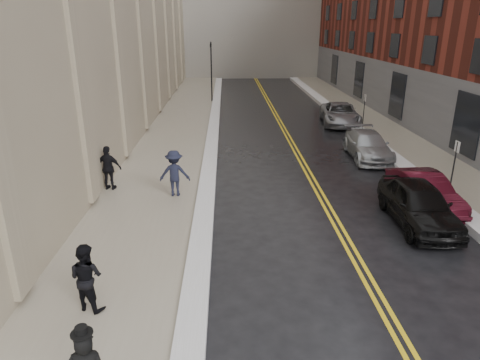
{
  "coord_description": "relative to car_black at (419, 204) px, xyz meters",
  "views": [
    {
      "loc": [
        -1.36,
        -8.25,
        6.63
      ],
      "look_at": [
        -0.91,
        5.49,
        1.6
      ],
      "focal_mm": 32.0,
      "sensor_mm": 36.0,
      "label": 1
    }
  ],
  "objects": [
    {
      "name": "ground",
      "position": [
        -5.29,
        -5.17,
        -0.75
      ],
      "size": [
        160.0,
        160.0,
        0.0
      ],
      "primitive_type": "plane",
      "color": "black",
      "rests_on": "ground"
    },
    {
      "name": "sidewalk_left",
      "position": [
        -9.79,
        10.83,
        -0.68
      ],
      "size": [
        4.0,
        64.0,
        0.15
      ],
      "primitive_type": "cube",
      "color": "gray",
      "rests_on": "ground"
    },
    {
      "name": "sidewalk_right",
      "position": [
        3.71,
        10.83,
        -0.68
      ],
      "size": [
        3.0,
        64.0,
        0.15
      ],
      "primitive_type": "cube",
      "color": "gray",
      "rests_on": "ground"
    },
    {
      "name": "lane_stripe_a",
      "position": [
        -2.91,
        10.83,
        -0.75
      ],
      "size": [
        0.12,
        64.0,
        0.01
      ],
      "primitive_type": "cube",
      "color": "gold",
      "rests_on": "ground"
    },
    {
      "name": "lane_stripe_b",
      "position": [
        -2.67,
        10.83,
        -0.75
      ],
      "size": [
        0.12,
        64.0,
        0.01
      ],
      "primitive_type": "cube",
      "color": "gold",
      "rests_on": "ground"
    },
    {
      "name": "snow_ridge_left",
      "position": [
        -7.49,
        10.83,
        -0.62
      ],
      "size": [
        0.7,
        60.8,
        0.26
      ],
      "primitive_type": "cube",
      "color": "white",
      "rests_on": "ground"
    },
    {
      "name": "snow_ridge_right",
      "position": [
        1.86,
        10.83,
        -0.6
      ],
      "size": [
        0.85,
        60.8,
        0.3
      ],
      "primitive_type": "cube",
      "color": "white",
      "rests_on": "ground"
    },
    {
      "name": "traffic_signal",
      "position": [
        -7.89,
        24.83,
        2.33
      ],
      "size": [
        0.18,
        0.15,
        5.2
      ],
      "color": "black",
      "rests_on": "ground"
    },
    {
      "name": "parking_sign_near",
      "position": [
        2.61,
        2.83,
        0.6
      ],
      "size": [
        0.06,
        0.35,
        2.23
      ],
      "color": "black",
      "rests_on": "ground"
    },
    {
      "name": "parking_sign_far",
      "position": [
        2.61,
        14.83,
        0.6
      ],
      "size": [
        0.06,
        0.35,
        2.23
      ],
      "color": "black",
      "rests_on": "ground"
    },
    {
      "name": "car_black",
      "position": [
        0.0,
        0.0,
        0.0
      ],
      "size": [
        1.89,
        4.47,
        1.51
      ],
      "primitive_type": "imported",
      "rotation": [
        0.0,
        0.0,
        -0.02
      ],
      "color": "black",
      "rests_on": "ground"
    },
    {
      "name": "car_maroon",
      "position": [
        0.83,
        1.41,
        -0.09
      ],
      "size": [
        1.7,
        4.14,
        1.33
      ],
      "primitive_type": "imported",
      "rotation": [
        0.0,
        0.0,
        0.07
      ],
      "color": "#410B17",
      "rests_on": "ground"
    },
    {
      "name": "car_silver_near",
      "position": [
        0.73,
        7.92,
        -0.08
      ],
      "size": [
        2.09,
        4.7,
        1.34
      ],
      "primitive_type": "imported",
      "rotation": [
        0.0,
        0.0,
        -0.05
      ],
      "color": "#A1A4A8",
      "rests_on": "ground"
    },
    {
      "name": "car_silver_far",
      "position": [
        1.29,
        15.9,
        -0.03
      ],
      "size": [
        3.04,
        5.5,
        1.46
      ],
      "primitive_type": "imported",
      "rotation": [
        0.0,
        0.0,
        -0.12
      ],
      "color": "gray",
      "rests_on": "ground"
    },
    {
      "name": "pedestrian_a",
      "position": [
        -9.99,
        -4.61,
        0.25
      ],
      "size": [
        1.02,
        0.92,
        1.71
      ],
      "primitive_type": "imported",
      "rotation": [
        0.0,
        0.0,
        2.74
      ],
      "color": "black",
      "rests_on": "sidewalk_left"
    },
    {
      "name": "pedestrian_b",
      "position": [
        -8.72,
        2.61,
        0.32
      ],
      "size": [
        1.21,
        0.7,
        1.86
      ],
      "primitive_type": "imported",
      "rotation": [
        0.0,
        0.0,
        3.15
      ],
      "color": "black",
      "rests_on": "sidewalk_left"
    },
    {
      "name": "pedestrian_c",
      "position": [
        -11.49,
        3.36,
        0.32
      ],
      "size": [
        1.14,
        0.63,
        1.85
      ],
      "primitive_type": "imported",
      "rotation": [
        0.0,
        0.0,
        2.97
      ],
      "color": "black",
      "rests_on": "sidewalk_left"
    }
  ]
}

